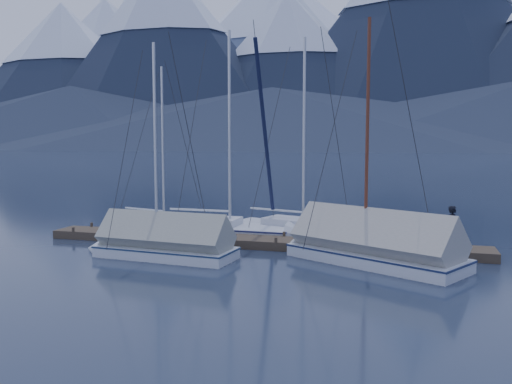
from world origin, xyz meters
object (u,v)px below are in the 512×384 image
sailboat_covered_far (154,245)px  person (453,227)px  sailboat_open_mid (241,233)px  sailboat_covered_near (361,248)px  sailboat_open_left (171,229)px  sailboat_open_right (313,234)px

sailboat_covered_far → person: (10.53, 3.10, 0.69)m
sailboat_open_mid → sailboat_covered_near: 6.58m
sailboat_open_left → person: 12.44m
person → sailboat_open_mid: bearing=98.9°
sailboat_open_mid → sailboat_covered_far: size_ratio=1.17×
sailboat_open_right → sailboat_covered_near: (2.45, -4.21, 0.30)m
sailboat_open_left → sailboat_open_right: size_ratio=0.88×
sailboat_covered_far → person: 11.00m
sailboat_covered_near → sailboat_covered_far: size_ratio=1.10×
sailboat_open_left → sailboat_covered_far: 5.43m
sailboat_open_left → sailboat_open_right: (6.63, 0.35, 0.02)m
sailboat_open_mid → person: bearing=-11.1°
sailboat_covered_near → sailboat_open_right: bearing=120.2°
person → sailboat_open_right: bearing=86.7°
sailboat_open_mid → sailboat_open_right: bearing=12.6°
sailboat_open_left → sailboat_covered_far: size_ratio=0.99×
sailboat_open_right → person: size_ratio=6.24×
sailboat_open_left → sailboat_covered_near: (9.08, -3.86, 0.32)m
sailboat_open_right → sailboat_open_mid: bearing=-167.4°
person → sailboat_covered_far: bearing=126.4°
sailboat_open_right → sailboat_covered_near: size_ratio=1.02×
sailboat_open_left → sailboat_open_mid: (3.52, -0.34, 0.03)m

